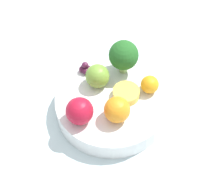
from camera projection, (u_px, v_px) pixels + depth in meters
ground_plane at (112, 116)px, 0.78m from camera, size 6.00×6.00×0.00m
table_surface at (112, 113)px, 0.77m from camera, size 1.20×1.20×0.02m
bowl at (112, 104)px, 0.75m from camera, size 0.22×0.22×0.04m
broccoli at (124, 56)px, 0.74m from camera, size 0.06×0.06×0.08m
apple_red at (80, 111)px, 0.68m from camera, size 0.05×0.05×0.05m
apple_green at (97, 76)px, 0.74m from camera, size 0.05×0.05×0.05m
orange_front at (115, 110)px, 0.68m from camera, size 0.05×0.05×0.05m
orange_back at (150, 84)px, 0.73m from camera, size 0.04×0.04×0.04m
grape_cluster at (85, 68)px, 0.77m from camera, size 0.03×0.03×0.03m
small_cup at (126, 94)px, 0.73m from camera, size 0.05×0.05×0.02m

